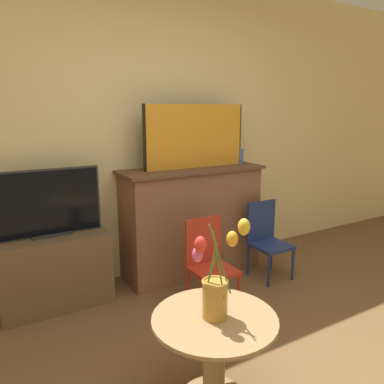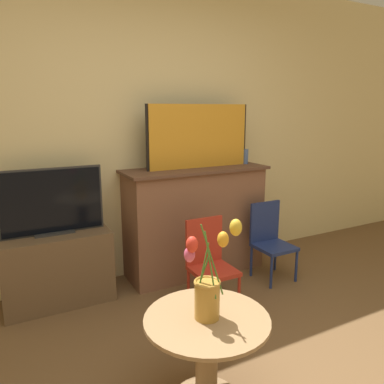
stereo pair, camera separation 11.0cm
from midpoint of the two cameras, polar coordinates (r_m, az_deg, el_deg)
name	(u,v)px [view 2 (the right image)]	position (r m, az deg, el deg)	size (l,w,h in m)	color
wall_back	(136,129)	(3.39, -7.63, 9.56)	(8.00, 0.06, 2.70)	beige
fireplace_mantel	(195,219)	(3.50, 1.35, -4.17)	(1.34, 0.47, 1.00)	brown
painting	(199,136)	(3.39, 2.04, 8.48)	(1.01, 0.03, 0.56)	black
mantel_candle	(246,156)	(3.69, 9.02, 5.37)	(0.05, 0.05, 0.14)	#4C6699
tv_stand	(57,268)	(3.19, -18.88, -10.89)	(0.82, 0.41, 0.57)	brown
tv_monitor	(52,202)	(3.03, -19.60, -1.49)	(0.77, 0.12, 0.51)	#2D2D2D
chair_red	(209,260)	(2.95, 3.74, -10.24)	(0.32, 0.32, 0.69)	#B22D1E
chair_blue	(270,237)	(3.51, 12.69, -6.78)	(0.32, 0.32, 0.69)	navy
side_table	(207,348)	(2.08, 3.89, -22.60)	(0.64, 0.64, 0.49)	#99754C
vase_tulips	(208,285)	(1.89, 4.14, -14.03)	(0.24, 0.20, 0.52)	#B78433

